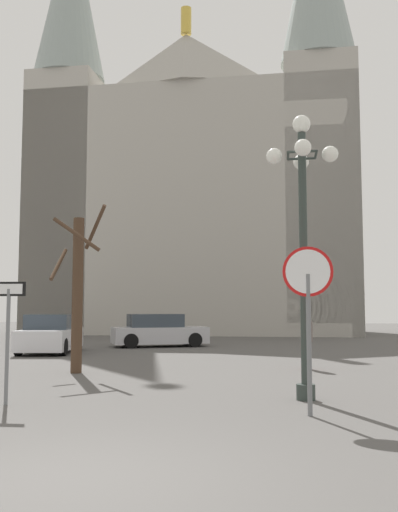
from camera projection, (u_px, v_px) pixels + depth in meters
name	position (u px, v px, depth m)	size (l,w,h in m)	color
ground_plane	(66.00, 482.00, 5.80)	(120.00, 120.00, 0.00)	#514F4C
cathedral	(194.00, 186.00, 40.45)	(22.28, 10.96, 31.21)	#ADA89E
stop_sign	(308.00, 295.00, 9.50)	(0.84, 0.08, 2.78)	slate
one_way_arrow_sign	(8.00, 326.00, 10.50)	(0.63, 0.07, 2.24)	slate
street_lamp	(303.00, 216.00, 11.24)	(1.41, 1.41, 5.59)	#2D3833
bare_tree	(77.00, 289.00, 15.65)	(1.41, 1.59, 4.61)	#473323
parked_car_near_white	(51.00, 335.00, 22.43)	(2.44, 4.27, 1.50)	silver
parked_car_far_silver	(158.00, 331.00, 25.88)	(4.57, 3.33, 1.47)	#B7B7BC
pedestrian_walking	(307.00, 336.00, 16.46)	(0.32, 0.32, 1.58)	maroon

